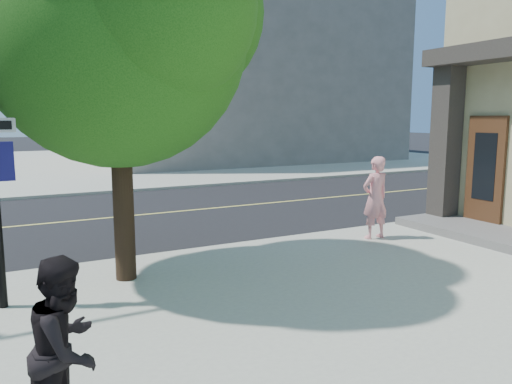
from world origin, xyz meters
TOP-DOWN VIEW (x-y plane):
  - ground at (0.00, 0.00)m, footprint 140.00×140.00m
  - road_ew at (0.00, 4.50)m, footprint 140.00×9.00m
  - sidewalk_ne at (13.50, 21.50)m, footprint 29.00×25.00m
  - filler_ne at (14.00, 22.00)m, footprint 18.00×16.00m
  - man_on_phone at (6.96, -1.06)m, footprint 0.67×0.44m
  - pedestrian at (0.07, -5.20)m, footprint 0.91×0.96m
  - street_tree at (1.54, -1.28)m, footprint 5.11×4.64m

SIDE VIEW (x-z plane):
  - ground at x=0.00m, z-range 0.00..0.00m
  - road_ew at x=0.00m, z-range 0.00..0.01m
  - sidewalk_ne at x=13.50m, z-range 0.00..0.12m
  - pedestrian at x=0.07m, z-range 0.12..1.68m
  - man_on_phone at x=6.96m, z-range 0.12..1.94m
  - street_tree at x=1.54m, z-range 1.11..7.88m
  - filler_ne at x=14.00m, z-range 0.12..14.12m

